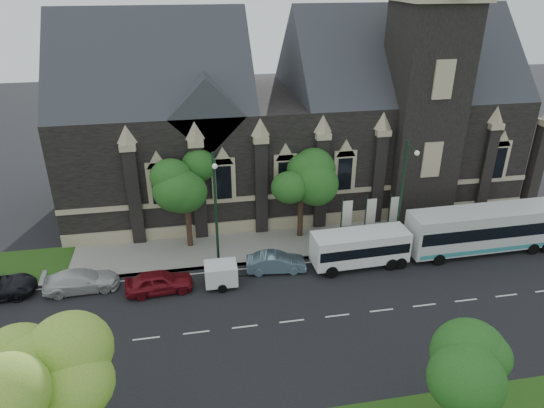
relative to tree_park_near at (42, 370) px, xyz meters
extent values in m
plane|color=black|center=(11.77, 8.77, -6.42)|extent=(160.00, 160.00, 0.00)
cube|color=gray|center=(11.77, 18.27, -6.34)|extent=(80.00, 5.00, 0.15)
cube|color=black|center=(15.77, 28.27, -1.42)|extent=(40.00, 15.00, 10.00)
cube|color=#303238|center=(3.77, 28.27, 3.58)|extent=(16.00, 15.00, 15.00)
cube|color=#303238|center=(25.77, 28.27, 3.58)|extent=(20.00, 15.00, 15.00)
cube|color=#303238|center=(7.77, 23.77, 3.58)|extent=(6.00, 6.00, 6.00)
cube|color=black|center=(25.77, 22.27, 2.58)|extent=(5.50, 5.50, 18.00)
cube|color=tan|center=(15.77, 20.73, -3.22)|extent=(40.00, 0.22, 0.40)
cube|color=tan|center=(15.77, 20.73, -5.82)|extent=(40.00, 0.25, 1.20)
cube|color=black|center=(13.77, 20.59, -1.62)|extent=(1.20, 0.12, 2.80)
sphere|color=#699D2F|center=(-0.23, -0.23, -0.20)|extent=(4.16, 4.16, 4.16)
sphere|color=#699D2F|center=(0.55, 0.55, 0.58)|extent=(3.12, 3.12, 3.12)
sphere|color=#1B571C|center=(17.77, -0.73, -1.94)|extent=(3.20, 3.20, 3.20)
sphere|color=#1B571C|center=(18.37, -0.13, -1.34)|extent=(2.40, 2.40, 2.40)
cylinder|color=black|center=(14.77, 19.27, -4.44)|extent=(0.44, 0.44, 3.96)
sphere|color=#1B571C|center=(14.77, 19.27, -0.78)|extent=(3.84, 3.84, 3.84)
sphere|color=#1B571C|center=(15.49, 19.99, -0.06)|extent=(2.88, 2.88, 2.88)
cylinder|color=black|center=(5.77, 19.27, -4.44)|extent=(0.44, 0.44, 3.96)
sphere|color=#1B571C|center=(5.77, 19.27, -0.85)|extent=(3.68, 3.68, 3.68)
sphere|color=#1B571C|center=(6.46, 19.96, -0.16)|extent=(2.76, 2.76, 2.76)
cylinder|color=black|center=(21.77, 16.07, -1.92)|extent=(0.20, 0.20, 9.00)
cylinder|color=black|center=(21.77, 15.27, 2.28)|extent=(0.10, 1.60, 0.10)
sphere|color=silver|center=(21.77, 14.47, 2.18)|extent=(0.36, 0.36, 0.36)
cylinder|color=black|center=(7.77, 16.07, -1.92)|extent=(0.20, 0.20, 9.00)
cylinder|color=black|center=(7.77, 15.27, 2.28)|extent=(0.10, 1.60, 0.10)
sphere|color=silver|center=(7.77, 14.47, 2.18)|extent=(0.36, 0.36, 0.36)
cylinder|color=black|center=(17.77, 17.77, -4.42)|extent=(0.10, 0.10, 4.00)
cube|color=white|center=(18.22, 17.77, -3.82)|extent=(0.80, 0.04, 2.20)
cylinder|color=black|center=(19.77, 17.77, -4.42)|extent=(0.10, 0.10, 4.00)
cube|color=white|center=(20.22, 17.77, -3.82)|extent=(0.80, 0.04, 2.20)
cylinder|color=black|center=(21.77, 17.77, -4.42)|extent=(0.10, 0.10, 4.00)
cube|color=white|center=(22.22, 17.77, -3.82)|extent=(0.80, 0.04, 2.20)
cube|color=silver|center=(28.31, 14.55, -4.40)|extent=(12.31, 2.78, 3.13)
cube|color=black|center=(28.31, 14.55, -4.20)|extent=(11.82, 2.81, 1.00)
cube|color=teal|center=(28.31, 14.55, -5.67)|extent=(11.82, 2.80, 0.35)
cylinder|color=black|center=(24.05, 13.19, -5.97)|extent=(0.91, 0.30, 0.90)
cylinder|color=black|center=(24.00, 15.74, -5.97)|extent=(0.91, 0.30, 0.90)
cylinder|color=black|center=(32.01, 13.34, -5.97)|extent=(0.91, 0.30, 0.90)
cylinder|color=black|center=(31.97, 15.89, -5.97)|extent=(0.91, 0.30, 0.90)
cylinder|color=black|center=(33.19, 15.91, -5.97)|extent=(0.91, 0.30, 0.90)
cube|color=white|center=(18.11, 14.24, -4.81)|extent=(7.22, 2.51, 2.31)
cube|color=black|center=(18.11, 14.24, -4.71)|extent=(6.94, 2.54, 0.77)
cylinder|color=black|center=(15.65, 13.03, -5.97)|extent=(0.91, 0.31, 0.90)
cylinder|color=black|center=(15.57, 15.27, -5.97)|extent=(0.91, 0.31, 0.90)
cylinder|color=black|center=(20.29, 13.20, -5.97)|extent=(0.91, 0.31, 0.90)
cylinder|color=black|center=(20.21, 15.44, -5.97)|extent=(0.91, 0.31, 0.90)
cylinder|color=black|center=(21.01, 13.22, -5.97)|extent=(0.91, 0.31, 0.90)
cylinder|color=black|center=(20.92, 15.47, -5.97)|extent=(0.91, 0.31, 0.90)
cube|color=white|center=(7.74, 13.48, -5.41)|extent=(2.24, 1.69, 1.45)
cylinder|color=black|center=(7.73, 12.64, -6.10)|extent=(0.63, 0.23, 0.63)
cylinder|color=black|center=(7.74, 14.31, -6.10)|extent=(0.63, 0.23, 0.63)
cylinder|color=black|center=(9.19, 13.47, -5.80)|extent=(1.34, 0.09, 0.08)
imported|color=slate|center=(11.86, 14.62, -5.70)|extent=(4.48, 1.95, 1.43)
imported|color=maroon|center=(3.50, 13.54, -5.64)|extent=(4.68, 2.12, 1.56)
imported|color=silver|center=(-1.81, 14.74, -5.69)|extent=(5.11, 2.26, 1.46)
camera|label=1|loc=(6.06, -15.45, 13.75)|focal=32.51mm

